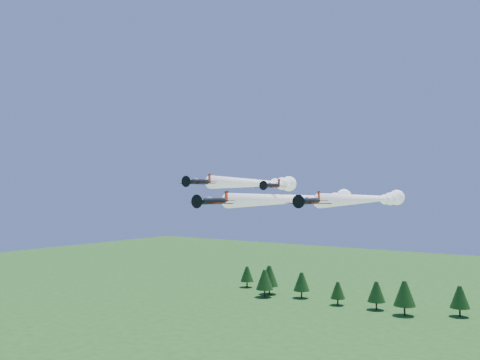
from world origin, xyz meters
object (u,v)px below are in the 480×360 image
Objects in this scene: plane_left at (263,183)px; plane_slot at (272,186)px; plane_lead at (304,199)px; plane_right at (371,199)px.

plane_slot is at bearing -54.77° from plane_left.
plane_right is (11.50, 8.48, -0.02)m from plane_lead.
plane_lead is 8.28× the size of plane_slot.
plane_lead is at bearing 84.22° from plane_slot.
plane_left is at bearing -163.52° from plane_right.
plane_left is 6.17× the size of plane_slot.
plane_slot is (-11.79, -21.03, 2.70)m from plane_right.
plane_slot is at bearing -122.04° from plane_right.
plane_left is 0.78× the size of plane_right.
plane_left is (-10.85, 0.67, 3.37)m from plane_lead.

